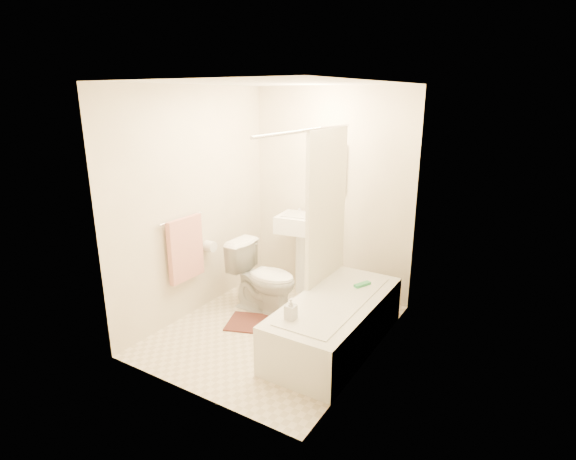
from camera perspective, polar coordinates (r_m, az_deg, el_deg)
The scene contains 17 objects.
floor at distance 4.70m, azimuth -1.63°, elevation -12.53°, with size 2.40×2.40×0.00m, color beige.
ceiling at distance 4.10m, azimuth -1.92°, elevation 18.18°, with size 2.40×2.40×0.00m, color white.
wall_back at distance 5.26m, azimuth 5.42°, elevation 4.64°, with size 2.00×0.02×2.40m, color beige.
wall_left at distance 4.85m, azimuth -11.73°, elevation 3.32°, with size 0.02×2.40×2.40m, color beige.
wall_right at distance 3.81m, azimuth 10.95°, elevation -0.30°, with size 0.02×2.40×2.40m, color beige.
mirror at distance 5.19m, azimuth 5.41°, elevation 7.84°, with size 0.40×0.03×0.55m, color white.
curtain_rod at distance 4.04m, azimuth 2.59°, elevation 12.52°, with size 0.03×0.03×1.70m, color silver.
shower_curtain at distance 4.51m, azimuth 4.92°, elevation 2.88°, with size 0.04×0.80×1.55m, color silver.
towel_bar at distance 4.67m, azimuth -13.38°, elevation 1.44°, with size 0.02×0.02×0.60m, color silver.
towel at distance 4.74m, azimuth -12.86°, elevation -2.34°, with size 0.06×0.45×0.66m, color #CC7266.
toilet_paper at distance 5.02m, azimuth -9.88°, elevation -2.05°, with size 0.12×0.12×0.11m, color white.
toilet at distance 4.94m, azimuth -3.11°, elevation -6.11°, with size 0.43×0.78×0.76m, color white.
sink at distance 5.33m, azimuth 1.80°, elevation -2.66°, with size 0.54×0.43×1.05m, color white, non-canonical shape.
bathtub at distance 4.36m, azimuth 6.03°, elevation -11.59°, with size 0.72×1.65×0.46m, color silver, non-canonical shape.
bath_mat at distance 4.81m, azimuth -4.28°, elevation -11.71°, with size 0.55×0.42×0.02m, color #50241B.
soap_bottle at distance 3.85m, azimuth 0.36°, elevation -10.03°, with size 0.09×0.09×0.20m, color silver.
scrub_brush at distance 4.57m, azimuth 9.42°, elevation -6.89°, with size 0.06×0.19×0.04m, color #36A05B.
Camera 1 is at (2.25, -3.43, 2.30)m, focal length 28.00 mm.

